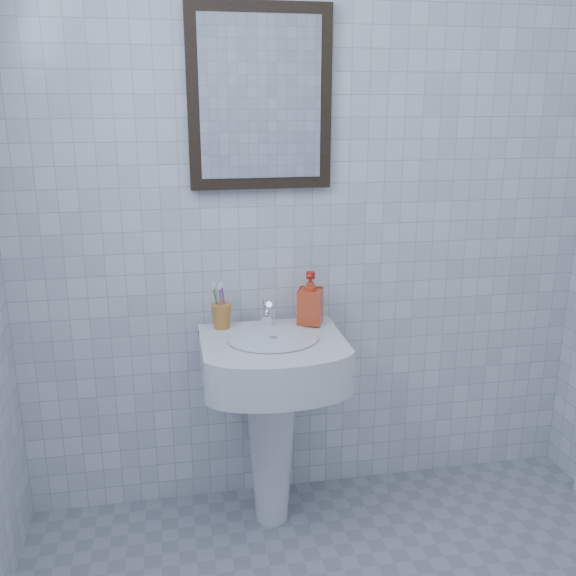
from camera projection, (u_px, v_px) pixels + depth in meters
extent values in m
cube|color=silver|center=(313.00, 184.00, 2.34)|extent=(2.20, 0.02, 2.50)
cone|color=white|center=(271.00, 445.00, 2.39)|extent=(0.19, 0.19, 0.62)
cube|color=white|center=(272.00, 358.00, 2.24)|extent=(0.49, 0.35, 0.15)
cube|color=white|center=(266.00, 328.00, 2.35)|extent=(0.49, 0.09, 0.03)
cylinder|color=silver|center=(274.00, 339.00, 2.19)|extent=(0.31, 0.31, 0.01)
cylinder|color=white|center=(267.00, 320.00, 2.32)|extent=(0.04, 0.04, 0.04)
cylinder|color=white|center=(267.00, 308.00, 2.29)|extent=(0.02, 0.08, 0.07)
cylinder|color=white|center=(266.00, 310.00, 2.33)|extent=(0.03, 0.04, 0.08)
imported|color=red|center=(310.00, 298.00, 2.34)|extent=(0.11, 0.11, 0.19)
cube|color=black|center=(260.00, 98.00, 2.21)|extent=(0.50, 0.04, 0.62)
cube|color=white|center=(261.00, 98.00, 2.19)|extent=(0.42, 0.00, 0.54)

